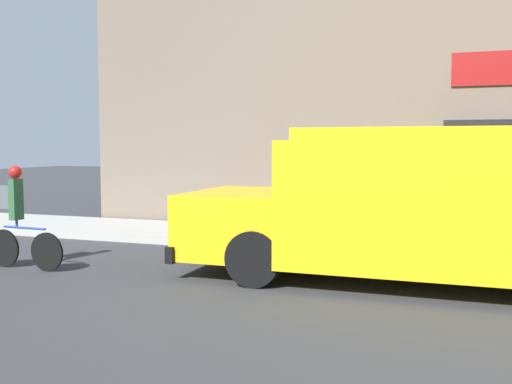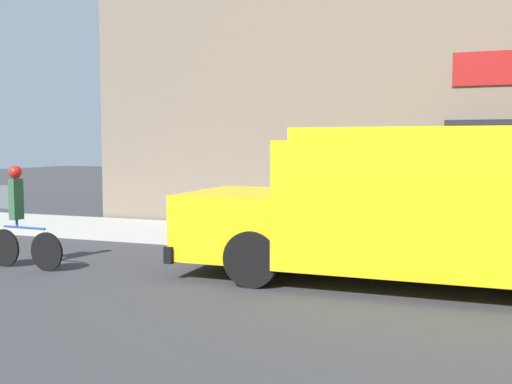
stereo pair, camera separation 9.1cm
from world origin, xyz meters
The scene contains 5 objects.
ground_plane centered at (0.00, 0.00, 0.00)m, with size 70.00×70.00×0.00m, color #38383A.
sidewalk centered at (0.00, 1.07, 0.09)m, with size 28.00×2.14×0.17m.
storefront centered at (0.04, 2.30, 2.91)m, with size 16.62×0.93×5.83m.
school_bus centered at (-0.12, -1.63, 1.13)m, with size 6.80×2.79×2.17m.
cyclist centered at (-6.47, -2.73, 0.80)m, with size 1.47×0.21×1.62m.
Camera 2 is at (0.25, -10.20, 1.95)m, focal length 42.00 mm.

